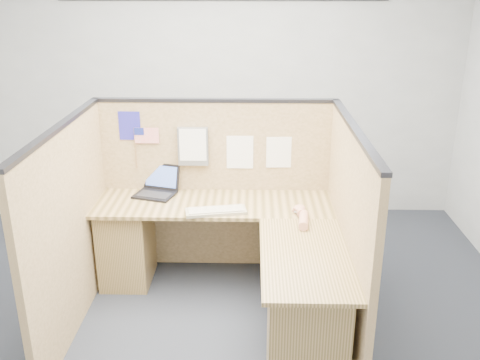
{
  "coord_description": "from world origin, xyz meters",
  "views": [
    {
      "loc": [
        0.32,
        -3.37,
        2.44
      ],
      "look_at": [
        0.22,
        0.5,
        1.0
      ],
      "focal_mm": 40.0,
      "sensor_mm": 36.0,
      "label": 1
    }
  ],
  "objects_px": {
    "keyboard": "(216,211)",
    "mouse": "(299,211)",
    "l_desk": "(235,263)",
    "laptop": "(156,187)"
  },
  "relations": [
    {
      "from": "mouse",
      "to": "l_desk",
      "type": "bearing_deg",
      "value": -159.39
    },
    {
      "from": "laptop",
      "to": "keyboard",
      "type": "relative_size",
      "value": 0.79
    },
    {
      "from": "l_desk",
      "to": "laptop",
      "type": "distance_m",
      "value": 1.0
    },
    {
      "from": "laptop",
      "to": "mouse",
      "type": "height_order",
      "value": "laptop"
    },
    {
      "from": "l_desk",
      "to": "keyboard",
      "type": "bearing_deg",
      "value": 128.76
    },
    {
      "from": "keyboard",
      "to": "mouse",
      "type": "distance_m",
      "value": 0.66
    },
    {
      "from": "l_desk",
      "to": "keyboard",
      "type": "distance_m",
      "value": 0.43
    },
    {
      "from": "keyboard",
      "to": "mouse",
      "type": "height_order",
      "value": "mouse"
    },
    {
      "from": "l_desk",
      "to": "laptop",
      "type": "relative_size",
      "value": 4.94
    },
    {
      "from": "l_desk",
      "to": "laptop",
      "type": "xyz_separation_m",
      "value": [
        -0.7,
        0.59,
        0.4
      ]
    }
  ]
}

